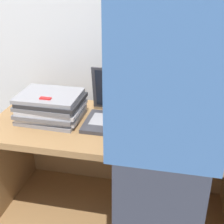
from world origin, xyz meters
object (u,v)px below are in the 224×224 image
object	(u,v)px
laptop_open	(117,112)
laptop_stack_right	(185,119)
laptop_stack_left	(51,107)
person	(163,149)

from	to	relation	value
laptop_open	laptop_stack_right	distance (m)	0.36
laptop_stack_left	laptop_stack_right	bearing A→B (deg)	-0.08
laptop_open	person	world-z (taller)	person
laptop_stack_left	laptop_stack_right	size ratio (longest dim) A/B	1.00
person	laptop_stack_left	bearing A→B (deg)	144.46
laptop_open	person	distance (m)	0.58
laptop_stack_left	laptop_stack_right	world-z (taller)	same
laptop_stack_left	person	size ratio (longest dim) A/B	0.22
laptop_stack_right	laptop_open	bearing A→B (deg)	171.97
laptop_stack_right	laptop_stack_left	bearing A→B (deg)	179.92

